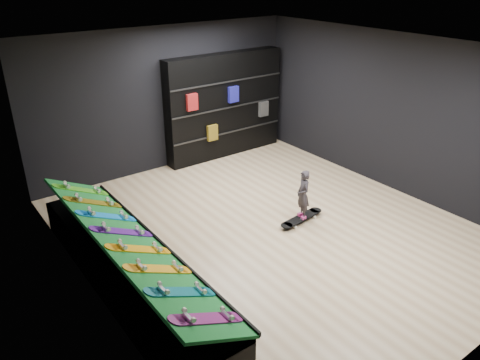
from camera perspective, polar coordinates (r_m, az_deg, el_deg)
floor at (r=8.01m, az=3.75°, el=-6.07°), size 6.00×7.00×0.01m
ceiling at (r=6.95m, az=4.46°, el=15.60°), size 6.00×7.00×0.01m
wall_back at (r=10.12m, az=-9.01°, el=9.70°), size 6.00×0.02×3.00m
wall_left at (r=6.00m, az=-18.37°, el=-2.37°), size 0.02×7.00×3.00m
wall_right at (r=9.48m, az=18.18°, el=7.70°), size 0.02×7.00×3.00m
display_rack at (r=6.76m, az=-13.30°, el=-10.79°), size 0.90×4.50×0.50m
turf_ramp at (r=6.52m, az=-13.30°, el=-7.36°), size 0.92×4.50×0.46m
back_shelving at (r=10.74m, az=-1.92°, el=9.05°), size 2.92×0.34×2.33m
floor_skateboard at (r=8.28m, az=7.51°, el=-4.75°), size 1.00×0.33×0.09m
child at (r=8.13m, az=7.63°, el=-2.88°), size 0.21×0.24×0.53m
display_board_0 at (r=5.13m, az=-4.04°, el=-16.49°), size 0.93×0.22×0.50m
display_board_1 at (r=5.50m, az=-7.20°, el=-13.38°), size 0.93×0.22×0.50m
display_board_2 at (r=5.89m, az=-9.88°, el=-10.63°), size 0.93×0.22×0.50m
display_board_3 at (r=6.30m, az=-12.19°, el=-8.22°), size 0.93×0.22×0.50m
display_board_4 at (r=6.73m, az=-14.18°, el=-6.10°), size 0.93×0.22×0.50m
display_board_5 at (r=7.18m, az=-15.91°, el=-4.23°), size 0.93×0.22×0.50m
display_board_6 at (r=7.64m, az=-17.43°, el=-2.58°), size 0.93×0.22×0.50m
display_board_7 at (r=8.11m, az=-18.78°, el=-1.12°), size 0.93×0.22×0.50m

